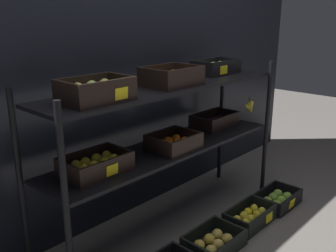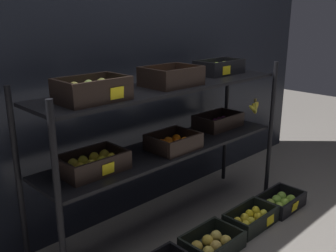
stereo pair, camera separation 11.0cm
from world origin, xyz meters
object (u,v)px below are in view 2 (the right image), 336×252
Objects in this scene: crate_ground_apple_gold at (212,244)px; crate_ground_apple_green at (281,202)px; crate_ground_lemon at (251,219)px; display_rack at (167,116)px.

crate_ground_apple_green is (0.79, -0.02, 0.00)m from crate_ground_apple_gold.
crate_ground_apple_gold is 0.42m from crate_ground_lemon.
crate_ground_lemon is 0.37m from crate_ground_apple_green.
crate_ground_apple_gold is 0.79m from crate_ground_apple_green.
crate_ground_apple_gold is at bearing 178.74° from crate_ground_apple_green.
crate_ground_apple_green is at bearing -1.26° from crate_ground_apple_gold.
crate_ground_lemon reaches higher than crate_ground_apple_gold.
display_rack is at bearing 90.61° from crate_ground_apple_gold.
display_rack is at bearing 152.80° from crate_ground_apple_green.
display_rack is 5.31× the size of crate_ground_apple_gold.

